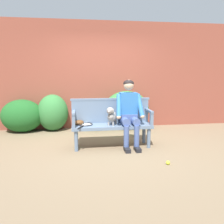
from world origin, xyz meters
name	(u,v)px	position (x,y,z in m)	size (l,w,h in m)	color
ground_plane	(112,147)	(0.00, 0.00, 0.00)	(40.00, 40.00, 0.00)	#7A664C
brick_garden_fence	(102,75)	(0.00, 1.90, 1.39)	(8.00, 0.30, 2.78)	brown
hedge_bush_mid_right	(53,113)	(-1.29, 1.56, 0.46)	(0.76, 0.73, 0.92)	#337538
hedge_bush_far_left	(22,116)	(-2.03, 1.52, 0.41)	(1.01, 0.75, 0.81)	#1E5B23
hedge_bush_far_right	(96,117)	(-0.19, 1.53, 0.33)	(0.95, 0.70, 0.66)	#286B2D
hedge_bush_mid_left	(126,110)	(0.59, 1.48, 0.50)	(1.20, 0.76, 0.99)	#337538
garden_bench	(112,128)	(0.00, 0.00, 0.39)	(1.56, 0.46, 0.45)	slate
bench_backrest	(111,110)	(0.00, 0.20, 0.71)	(1.60, 0.06, 0.50)	slate
bench_armrest_left_end	(73,116)	(-0.74, -0.08, 0.65)	(0.06, 0.46, 0.28)	slate
bench_armrest_right_end	(150,114)	(0.74, -0.08, 0.65)	(0.06, 0.46, 0.28)	slate
person_seated	(129,110)	(0.34, -0.01, 0.73)	(0.56, 0.63, 1.32)	black
dog_on_bench	(112,116)	(-0.01, -0.05, 0.63)	(0.28, 0.35, 0.36)	gray
tennis_racket	(85,125)	(-0.53, 0.03, 0.46)	(0.37, 0.58, 0.03)	black
baseball_glove	(79,122)	(-0.65, 0.08, 0.50)	(0.22, 0.17, 0.09)	brown
tennis_ball	(168,163)	(0.75, -1.05, 0.03)	(0.07, 0.07, 0.07)	#CCDB33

